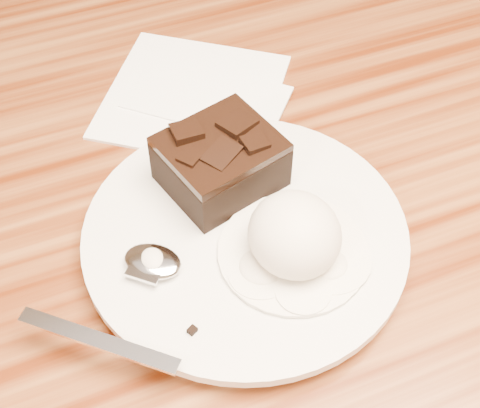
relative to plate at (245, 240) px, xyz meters
name	(u,v)px	position (x,y,z in m)	size (l,w,h in m)	color
plate	(245,240)	(0.00, 0.00, 0.00)	(0.24, 0.24, 0.02)	white
brownie	(221,165)	(0.00, 0.05, 0.03)	(0.08, 0.07, 0.04)	black
ice_cream_scoop	(295,235)	(0.02, -0.03, 0.03)	(0.06, 0.07, 0.05)	#EDDFC7
melt_puddle	(293,253)	(0.02, -0.03, 0.01)	(0.11, 0.11, 0.00)	white
spoon	(153,263)	(-0.07, 0.00, 0.01)	(0.03, 0.17, 0.01)	silver
napkin	(192,95)	(0.02, 0.17, -0.01)	(0.15, 0.15, 0.01)	white
crumb_a	(192,330)	(-0.06, -0.06, 0.01)	(0.01, 0.01, 0.00)	black
crumb_b	(228,275)	(-0.03, -0.03, 0.01)	(0.01, 0.01, 0.00)	black
crumb_c	(264,253)	(0.00, -0.02, 0.01)	(0.01, 0.00, 0.00)	black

